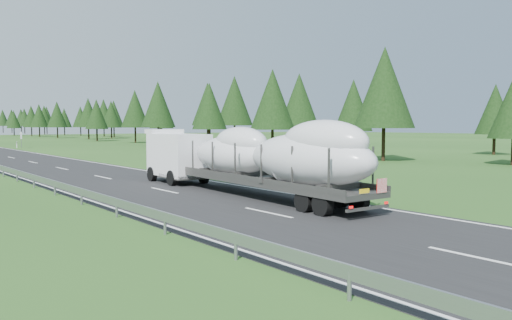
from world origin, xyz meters
TOP-DOWN VIEW (x-y plane):
  - ground at (0.00, 0.00)m, footprint 400.00×400.00m
  - highway_sign at (7.20, 80.00)m, footprint 0.08×0.90m
  - tree_line_right at (39.04, 105.74)m, footprint 27.33×295.61m
  - boat_truck at (2.60, 13.49)m, footprint 3.36×18.35m

SIDE VIEW (x-z plane):
  - ground at x=0.00m, z-range 0.00..0.00m
  - highway_sign at x=7.20m, z-range 0.51..3.11m
  - boat_truck at x=2.60m, z-range 0.14..4.02m
  - tree_line_right at x=39.04m, z-range 0.80..13.27m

